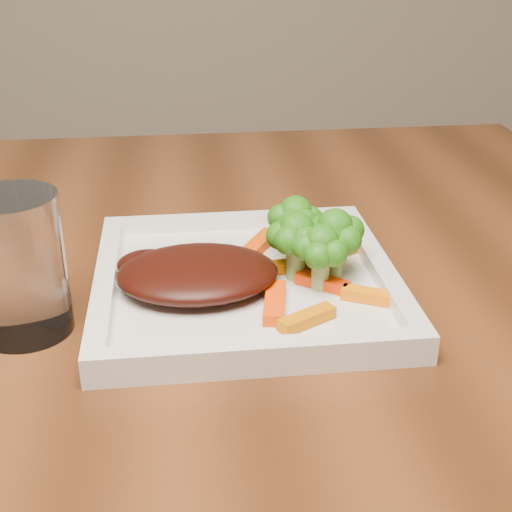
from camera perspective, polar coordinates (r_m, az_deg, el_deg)
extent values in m
cube|color=white|center=(0.66, -0.87, -2.48)|extent=(0.27, 0.27, 0.01)
ellipsoid|color=#380C08|center=(0.64, -4.70, -1.36)|extent=(0.14, 0.11, 0.03)
cube|color=#CF6E03|center=(0.59, 4.09, -5.01)|extent=(0.05, 0.04, 0.01)
cube|color=orange|center=(0.62, 9.23, -3.18)|extent=(0.05, 0.04, 0.01)
cube|color=#FF3F04|center=(0.61, 1.52, -3.74)|extent=(0.03, 0.07, 0.01)
cube|color=#DA5803|center=(0.71, 6.97, 0.56)|extent=(0.06, 0.04, 0.01)
cube|color=#E44703|center=(0.71, 0.27, 0.99)|extent=(0.04, 0.06, 0.01)
cube|color=#FF3704|center=(0.64, 5.34, -2.11)|extent=(0.05, 0.04, 0.01)
cube|color=#D16703|center=(0.67, 3.35, -0.71)|extent=(0.05, 0.02, 0.01)
cylinder|color=white|center=(0.61, -18.51, -0.74)|extent=(0.10, 0.10, 0.12)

